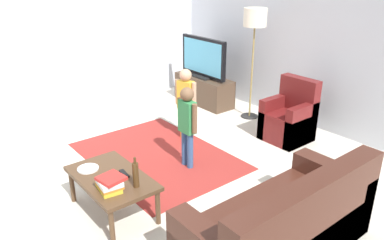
% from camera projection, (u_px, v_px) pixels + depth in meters
% --- Properties ---
extents(ground, '(7.80, 7.80, 0.00)m').
position_uv_depth(ground, '(152.00, 183.00, 4.52)').
color(ground, beige).
extents(wall_back, '(6.00, 0.12, 2.70)m').
position_uv_depth(wall_back, '(317.00, 39.00, 5.75)').
color(wall_back, silver).
rests_on(wall_back, ground).
extents(wall_left, '(0.12, 6.00, 2.70)m').
position_uv_depth(wall_left, '(47.00, 34.00, 6.18)').
color(wall_left, silver).
rests_on(wall_left, ground).
extents(area_rug, '(2.20, 1.60, 0.01)m').
position_uv_depth(area_rug, '(157.00, 156.00, 5.16)').
color(area_rug, '#9E2D28').
rests_on(area_rug, ground).
extents(tv_stand, '(1.20, 0.44, 0.50)m').
position_uv_depth(tv_stand, '(204.00, 90.00, 7.04)').
color(tv_stand, '#4C3828').
rests_on(tv_stand, ground).
extents(tv, '(1.10, 0.28, 0.71)m').
position_uv_depth(tv, '(203.00, 58.00, 6.80)').
color(tv, black).
rests_on(tv, tv_stand).
extents(couch, '(0.80, 1.80, 0.86)m').
position_uv_depth(couch, '(285.00, 228.00, 3.30)').
color(couch, '#472319').
rests_on(couch, ground).
extents(armchair, '(0.60, 0.60, 0.90)m').
position_uv_depth(armchair, '(290.00, 120.00, 5.57)').
color(armchair, maroon).
rests_on(armchair, ground).
extents(floor_lamp, '(0.36, 0.36, 1.78)m').
position_uv_depth(floor_lamp, '(255.00, 24.00, 5.91)').
color(floor_lamp, '#262626').
rests_on(floor_lamp, ground).
extents(child_near_tv, '(0.34, 0.18, 1.05)m').
position_uv_depth(child_near_tv, '(186.00, 98.00, 5.44)').
color(child_near_tv, orange).
rests_on(child_near_tv, ground).
extents(child_center, '(0.35, 0.17, 1.05)m').
position_uv_depth(child_center, '(187.00, 120.00, 4.68)').
color(child_center, '#33598C').
rests_on(child_center, ground).
extents(coffee_table, '(1.00, 0.60, 0.42)m').
position_uv_depth(coffee_table, '(112.00, 181.00, 3.87)').
color(coffee_table, '#513823').
rests_on(coffee_table, ground).
extents(book_stack, '(0.29, 0.26, 0.14)m').
position_uv_depth(book_stack, '(110.00, 184.00, 3.59)').
color(book_stack, yellow).
rests_on(book_stack, coffee_table).
extents(bottle, '(0.06, 0.06, 0.31)m').
position_uv_depth(bottle, '(136.00, 174.00, 3.62)').
color(bottle, '#4C3319').
rests_on(bottle, coffee_table).
extents(tv_remote, '(0.17, 0.07, 0.02)m').
position_uv_depth(tv_remote, '(124.00, 174.00, 3.88)').
color(tv_remote, black).
rests_on(tv_remote, coffee_table).
extents(plate, '(0.22, 0.22, 0.02)m').
position_uv_depth(plate, '(88.00, 169.00, 3.98)').
color(plate, white).
rests_on(plate, coffee_table).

